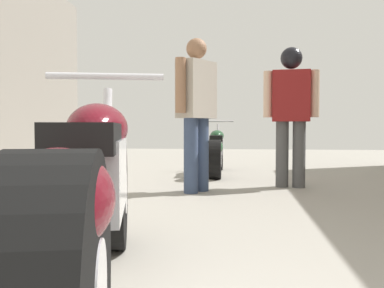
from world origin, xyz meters
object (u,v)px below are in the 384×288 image
at_px(motorcycle_black_naked, 216,151).
at_px(mechanic_with_helmet, 291,104).
at_px(motorcycle_maroon_cruiser, 91,200).
at_px(mechanic_in_blue, 196,106).

distance_m(motorcycle_black_naked, mechanic_with_helmet, 1.68).
distance_m(motorcycle_maroon_cruiser, mechanic_in_blue, 2.97).
distance_m(motorcycle_maroon_cruiser, motorcycle_black_naked, 4.66).
distance_m(motorcycle_maroon_cruiser, mechanic_with_helmet, 3.64).
distance_m(mechanic_in_blue, mechanic_with_helmet, 1.16).
height_order(motorcycle_black_naked, mechanic_with_helmet, mechanic_with_helmet).
relative_size(motorcycle_black_naked, mechanic_in_blue, 1.06).
relative_size(mechanic_in_blue, mechanic_with_helmet, 1.02).
bearing_deg(mechanic_with_helmet, mechanic_in_blue, -155.34).
bearing_deg(mechanic_with_helmet, motorcycle_maroon_cruiser, -108.89).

